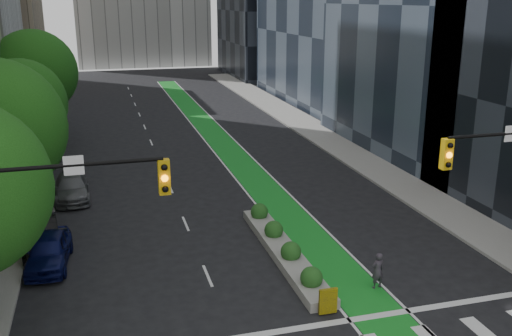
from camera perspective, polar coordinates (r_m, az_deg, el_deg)
sidewalk_left at (r=42.33m, az=-22.38°, el=0.06°), size 3.60×90.00×0.15m
sidewalk_right at (r=45.75m, az=8.32°, el=2.33°), size 3.60×90.00×0.15m
bike_lane_paint at (r=47.77m, az=-3.86°, el=3.00°), size 2.20×70.00×0.01m
tree_midfar at (r=38.27m, az=-22.45°, el=5.91°), size 5.60×5.60×7.76m
tree_far at (r=48.01m, az=-21.30°, el=8.89°), size 6.60×6.60×9.00m
signal_left at (r=17.35m, az=-22.23°, el=-6.57°), size 6.14×0.51×7.20m
median_planter at (r=26.12m, az=2.75°, el=-7.99°), size 1.20×10.26×1.10m
cyclist at (r=23.70m, az=12.06°, el=-10.00°), size 0.61×0.45×1.53m
parked_car_left_near at (r=26.60m, az=-20.01°, el=-7.76°), size 2.01×4.33×1.44m
parked_car_left_mid at (r=28.55m, az=-20.85°, el=-6.04°), size 2.19×4.84×1.54m
parked_car_left_far at (r=34.84m, az=-17.95°, el=-1.87°), size 2.12×4.72×1.34m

